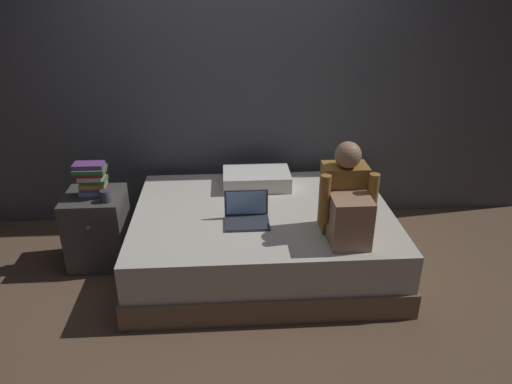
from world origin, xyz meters
name	(u,v)px	position (x,y,z in m)	size (l,w,h in m)	color
ground_plane	(239,286)	(0.00, 0.00, 0.00)	(8.00, 8.00, 0.00)	brown
wall_back	(232,73)	(0.00, 1.20, 1.35)	(5.60, 0.10, 2.70)	#4C4F54
bed	(263,238)	(0.20, 0.30, 0.24)	(2.00, 1.50, 0.48)	#7A6047
nightstand	(98,229)	(-1.10, 0.43, 0.29)	(0.44, 0.46, 0.59)	#474442
person_sitting	(346,202)	(0.73, -0.09, 0.73)	(0.39, 0.44, 0.66)	olive
laptop	(247,215)	(0.07, 0.13, 0.54)	(0.32, 0.23, 0.22)	#333842
pillow	(257,179)	(0.18, 0.75, 0.55)	(0.56, 0.36, 0.13)	silver
book_stack	(92,179)	(-1.08, 0.42, 0.73)	(0.23, 0.16, 0.27)	#703D84
mug	(105,196)	(-0.97, 0.31, 0.63)	(0.08, 0.08, 0.09)	#3D3D42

